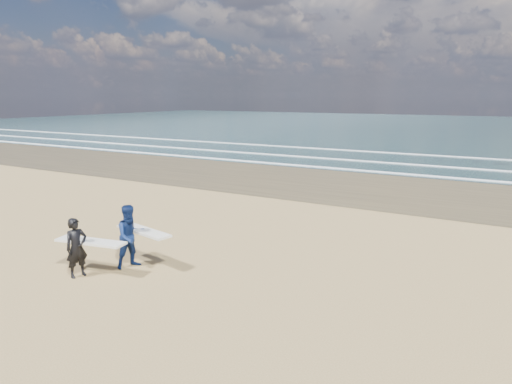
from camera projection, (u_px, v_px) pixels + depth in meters
The scene contains 2 objects.
surfer_near at pixel (79, 247), 13.32m from camera, with size 2.26×1.17×1.77m.
surfer_far at pixel (132, 236), 14.03m from camera, with size 2.26×1.42×1.98m.
Camera 1 is at (11.60, -8.42, 5.24)m, focal length 32.00 mm.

